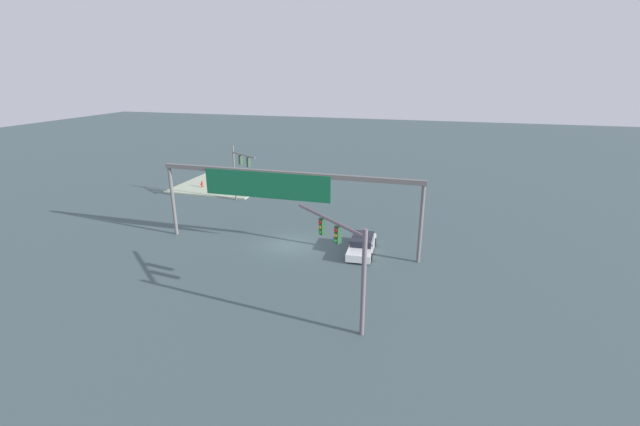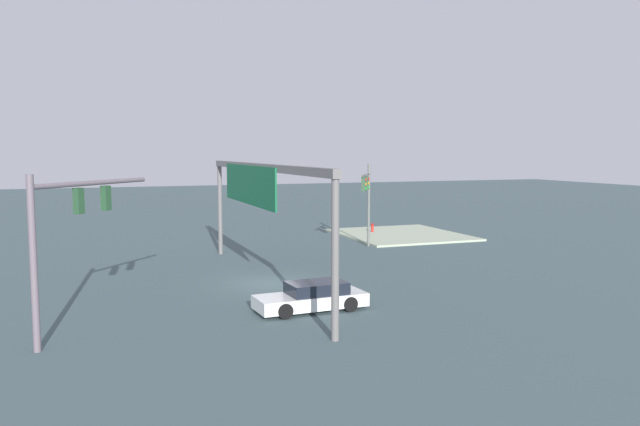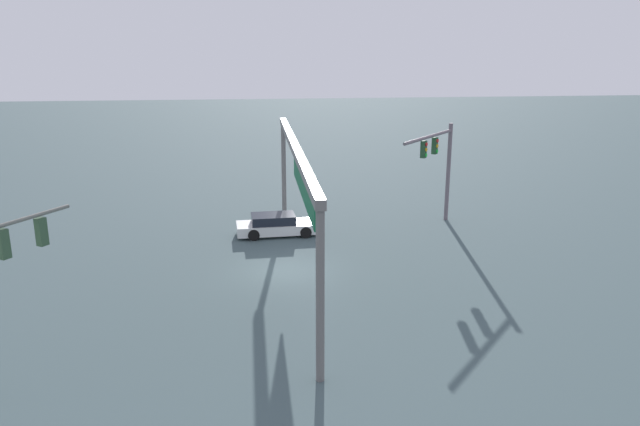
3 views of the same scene
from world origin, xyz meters
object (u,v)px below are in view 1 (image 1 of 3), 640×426
(sedan_car_approaching, at_px, (362,245))
(fire_hydrant_on_curb, at_px, (202,184))
(traffic_signal_opposite_side, at_px, (240,166))
(traffic_signal_near_corner, at_px, (345,252))

(sedan_car_approaching, distance_m, fire_hydrant_on_curb, 25.14)
(traffic_signal_opposite_side, xyz_separation_m, sedan_car_approaching, (-14.56, 9.25, -3.36))
(traffic_signal_near_corner, xyz_separation_m, traffic_signal_opposite_side, (15.30, -18.77, -0.23))
(traffic_signal_near_corner, bearing_deg, sedan_car_approaching, -45.14)
(sedan_car_approaching, bearing_deg, traffic_signal_near_corner, 1.23)
(traffic_signal_opposite_side, bearing_deg, traffic_signal_near_corner, -18.80)
(traffic_signal_near_corner, height_order, traffic_signal_opposite_side, traffic_signal_near_corner)
(traffic_signal_near_corner, bearing_deg, traffic_signal_opposite_side, -10.40)
(traffic_signal_opposite_side, distance_m, sedan_car_approaching, 17.57)
(sedan_car_approaching, xyz_separation_m, fire_hydrant_on_curb, (21.52, -12.99, -0.09))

